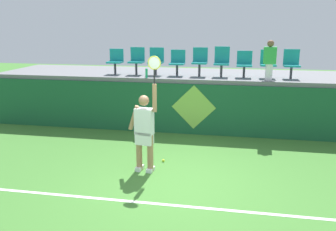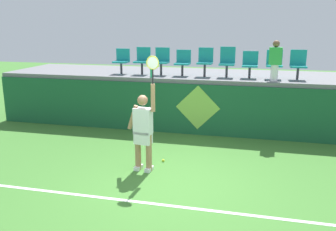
% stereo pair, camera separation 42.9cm
% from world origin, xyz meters
% --- Properties ---
extents(ground_plane, '(40.00, 40.00, 0.00)m').
position_xyz_m(ground_plane, '(0.00, 0.00, 0.00)').
color(ground_plane, '#3D752D').
extents(court_back_wall, '(12.84, 0.20, 1.47)m').
position_xyz_m(court_back_wall, '(0.00, 3.56, 0.73)').
color(court_back_wall, '#195633').
rests_on(court_back_wall, ground_plane).
extents(spectator_platform, '(12.84, 2.75, 0.12)m').
position_xyz_m(spectator_platform, '(0.00, 4.88, 1.53)').
color(spectator_platform, slate).
rests_on(spectator_platform, court_back_wall).
extents(court_baseline_stripe, '(11.56, 0.08, 0.01)m').
position_xyz_m(court_baseline_stripe, '(0.00, -0.84, 0.00)').
color(court_baseline_stripe, white).
rests_on(court_baseline_stripe, ground_plane).
extents(tennis_player, '(0.75, 0.31, 2.50)m').
position_xyz_m(tennis_player, '(-0.78, 0.60, 0.94)').
color(tennis_player, white).
rests_on(tennis_player, ground_plane).
extents(tennis_ball, '(0.07, 0.07, 0.07)m').
position_xyz_m(tennis_ball, '(-0.49, 1.18, 0.03)').
color(tennis_ball, '#D1E533').
rests_on(tennis_ball, ground_plane).
extents(water_bottle, '(0.07, 0.07, 0.27)m').
position_xyz_m(water_bottle, '(-1.47, 3.62, 1.72)').
color(water_bottle, '#26B272').
rests_on(water_bottle, spectator_platform).
extents(stadium_chair_0, '(0.44, 0.42, 0.77)m').
position_xyz_m(stadium_chair_0, '(-2.62, 4.27, 2.02)').
color(stadium_chair_0, '#38383D').
rests_on(stadium_chair_0, spectator_platform).
extents(stadium_chair_1, '(0.44, 0.42, 0.83)m').
position_xyz_m(stadium_chair_1, '(-1.94, 4.27, 2.05)').
color(stadium_chair_1, '#38383D').
rests_on(stadium_chair_1, spectator_platform).
extents(stadium_chair_2, '(0.44, 0.42, 0.83)m').
position_xyz_m(stadium_chair_2, '(-1.33, 4.27, 2.05)').
color(stadium_chair_2, '#38383D').
rests_on(stadium_chair_2, spectator_platform).
extents(stadium_chair_3, '(0.44, 0.42, 0.77)m').
position_xyz_m(stadium_chair_3, '(-0.67, 4.27, 2.01)').
color(stadium_chair_3, '#38383D').
rests_on(stadium_chair_3, spectator_platform).
extents(stadium_chair_4, '(0.44, 0.42, 0.84)m').
position_xyz_m(stadium_chair_4, '(-0.00, 4.27, 2.06)').
color(stadium_chair_4, '#38383D').
rests_on(stadium_chair_4, spectator_platform).
extents(stadium_chair_5, '(0.44, 0.42, 0.88)m').
position_xyz_m(stadium_chair_5, '(0.65, 4.28, 2.06)').
color(stadium_chair_5, '#38383D').
rests_on(stadium_chair_5, spectator_platform).
extents(stadium_chair_6, '(0.44, 0.42, 0.76)m').
position_xyz_m(stadium_chair_6, '(1.30, 4.27, 2.01)').
color(stadium_chair_6, '#38383D').
rests_on(stadium_chair_6, spectator_platform).
extents(stadium_chair_7, '(0.44, 0.42, 0.80)m').
position_xyz_m(stadium_chair_7, '(1.97, 4.27, 2.03)').
color(stadium_chair_7, '#38383D').
rests_on(stadium_chair_7, spectator_platform).
extents(stadium_chair_8, '(0.44, 0.42, 0.82)m').
position_xyz_m(stadium_chair_8, '(2.62, 4.28, 2.04)').
color(stadium_chair_8, '#38383D').
rests_on(stadium_chair_8, spectator_platform).
extents(spectator_0, '(0.34, 0.20, 1.10)m').
position_xyz_m(spectator_0, '(1.97, 3.83, 2.16)').
color(spectator_0, white).
rests_on(spectator_0, spectator_platform).
extents(wall_signage_mount, '(1.27, 0.01, 1.44)m').
position_xyz_m(wall_signage_mount, '(-0.06, 3.45, 0.00)').
color(wall_signage_mount, '#195633').
rests_on(wall_signage_mount, ground_plane).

